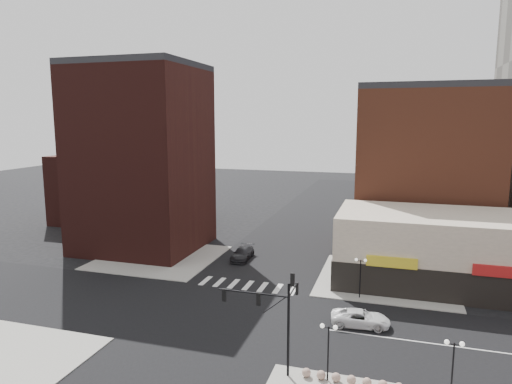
% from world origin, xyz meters
% --- Properties ---
extents(ground, '(240.00, 240.00, 0.00)m').
position_xyz_m(ground, '(0.00, 0.00, 0.00)').
color(ground, black).
rests_on(ground, ground).
extents(road_ew, '(200.00, 14.00, 0.02)m').
position_xyz_m(road_ew, '(0.00, 0.00, 0.01)').
color(road_ew, black).
rests_on(road_ew, ground).
extents(road_ns, '(14.00, 200.00, 0.02)m').
position_xyz_m(road_ns, '(0.00, 0.00, 0.01)').
color(road_ns, black).
rests_on(road_ns, ground).
extents(sidewalk_nw, '(15.00, 15.00, 0.12)m').
position_xyz_m(sidewalk_nw, '(-14.50, 14.50, 0.06)').
color(sidewalk_nw, gray).
rests_on(sidewalk_nw, ground).
extents(sidewalk_ne, '(15.00, 15.00, 0.12)m').
position_xyz_m(sidewalk_ne, '(14.50, 14.50, 0.06)').
color(sidewalk_ne, gray).
rests_on(sidewalk_ne, ground).
extents(building_nw, '(16.00, 15.00, 25.00)m').
position_xyz_m(building_nw, '(-19.00, 18.50, 12.50)').
color(building_nw, '#371411').
rests_on(building_nw, ground).
extents(building_nw_low, '(20.00, 18.00, 12.00)m').
position_xyz_m(building_nw_low, '(-32.00, 34.00, 6.00)').
color(building_nw_low, '#371411').
rests_on(building_nw_low, ground).
extents(building_ne_midrise, '(18.00, 15.00, 22.00)m').
position_xyz_m(building_ne_midrise, '(19.00, 29.50, 11.00)').
color(building_ne_midrise, brown).
rests_on(building_ne_midrise, ground).
extents(building_ne_row, '(24.20, 12.20, 8.00)m').
position_xyz_m(building_ne_row, '(21.00, 15.00, 3.30)').
color(building_ne_row, beige).
rests_on(building_ne_row, ground).
extents(traffic_signal, '(5.59, 3.09, 7.77)m').
position_xyz_m(traffic_signal, '(7.24, -7.83, 4.96)').
color(traffic_signal, black).
rests_on(traffic_signal, ground).
extents(street_lamp_se_a, '(1.22, 0.32, 4.16)m').
position_xyz_m(street_lamp_se_a, '(11.00, -8.00, 3.29)').
color(street_lamp_se_a, black).
rests_on(street_lamp_se_a, sidewalk_se).
extents(street_lamp_se_b, '(1.22, 0.32, 4.16)m').
position_xyz_m(street_lamp_se_b, '(19.00, -8.00, 3.29)').
color(street_lamp_se_b, black).
rests_on(street_lamp_se_b, sidewalk_se).
extents(street_lamp_ne, '(1.22, 0.32, 4.16)m').
position_xyz_m(street_lamp_ne, '(12.00, 8.00, 3.29)').
color(street_lamp_ne, black).
rests_on(street_lamp_ne, sidewalk_ne).
extents(bollard_row, '(9.03, 0.63, 0.63)m').
position_xyz_m(bollard_row, '(13.70, -8.00, 0.44)').
color(bollard_row, '#9F796E').
rests_on(bollard_row, sidewalk_se).
extents(white_suv, '(5.35, 2.80, 1.44)m').
position_xyz_m(white_suv, '(12.55, 1.63, 0.72)').
color(white_suv, white).
rests_on(white_suv, ground).
extents(dark_sedan_north, '(2.41, 5.49, 1.57)m').
position_xyz_m(dark_sedan_north, '(-3.74, 17.08, 0.79)').
color(dark_sedan_north, black).
rests_on(dark_sedan_north, ground).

